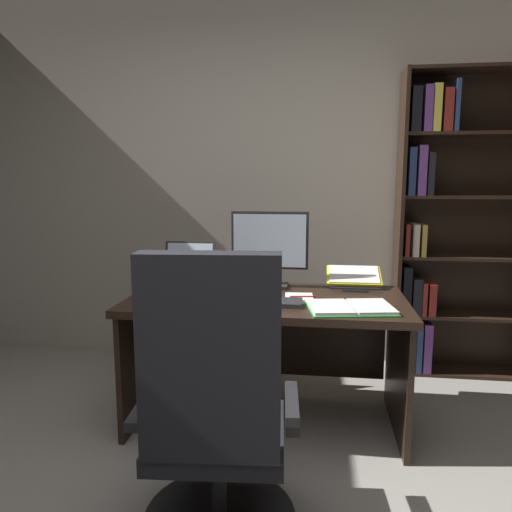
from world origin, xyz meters
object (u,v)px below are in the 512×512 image
Objects in this scene: monitor at (270,249)px; reading_stand_with_book at (354,277)px; bookshelf at (451,229)px; pen at (303,296)px; computer_mouse at (204,299)px; notepad at (299,298)px; coffee_mug at (170,283)px; laptop at (185,276)px; keyboard at (261,302)px; office_chair at (215,425)px; desk at (268,328)px; open_binder at (351,308)px.

monitor is 0.53m from reading_stand_with_book.
pen is at bearing -137.47° from bookshelf.
reading_stand_with_book reaches higher than computer_mouse.
pen is at bearing -52.63° from monitor.
notepad is 2.03× the size of coffee_mug.
pen is at bearing -5.63° from coffee_mug.
pen is (0.73, -0.28, -0.04)m from laptop.
keyboard is 0.30m from computer_mouse.
bookshelf is at bearing 51.13° from office_chair.
desk is at bearing 1.55° from coffee_mug.
keyboard reaches higher than pen.
open_binder is at bearing -45.89° from monitor.
desk is 3.32× the size of open_binder.
computer_mouse is (-0.23, 0.80, 0.27)m from office_chair.
monitor is at bearing 90.00° from keyboard.
coffee_mug reaches higher than computer_mouse.
keyboard is 2.00× the size of notepad.
desk is at bearing 153.25° from notepad.
keyboard reaches higher than desk.
notepad is at bearing 15.99° from computer_mouse.
notepad is at bearing 36.40° from keyboard.
keyboard is 0.45m from open_binder.
bookshelf is 6.50× the size of reading_stand_with_book.
desk is at bearing 36.58° from computer_mouse.
laptop is at bearing 160.03° from desk.
bookshelf reaches higher than reading_stand_with_book.
pen is (0.21, 0.14, 0.00)m from keyboard.
pen reaches higher than notepad.
office_chair is 0.87m from computer_mouse.
bookshelf is at bearing 46.44° from open_binder.
coffee_mug is at bearing -160.01° from monitor.
open_binder is (0.75, -0.05, -0.01)m from computer_mouse.
coffee_mug is at bearing -97.83° from laptop.
desk is 0.62m from laptop.
open_binder is (0.45, -0.47, -0.22)m from monitor.
pen is at bearing 33.71° from keyboard.
monitor is (-1.19, -0.62, -0.08)m from bookshelf.
coffee_mug reaches higher than notepad.
open_binder is 0.31m from pen.
bookshelf is at bearing 34.86° from computer_mouse.
laptop is 0.79m from pen.
coffee_mug reaches higher than pen.
coffee_mug is at bearing -178.45° from desk.
laptop is 1.09m from open_binder.
monitor is 0.40m from notepad.
laptop reaches higher than keyboard.
bookshelf reaches higher than coffee_mug.
open_binder is at bearing 50.56° from office_chair.
pen is (-0.24, 0.19, 0.00)m from open_binder.
reading_stand_with_book reaches higher than coffee_mug.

